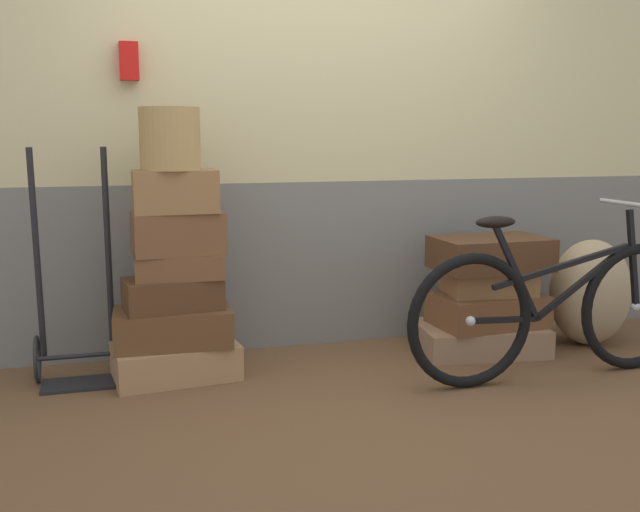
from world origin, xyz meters
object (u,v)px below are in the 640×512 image
at_px(suitcase_1, 173,327).
at_px(suitcase_3, 179,266).
at_px(suitcase_5, 175,191).
at_px(suitcase_8, 488,281).
at_px(suitcase_4, 178,233).
at_px(suitcase_0, 176,361).
at_px(suitcase_2, 173,294).
at_px(wicker_basket, 170,139).
at_px(suitcase_9, 490,253).
at_px(luggage_trolley, 77,326).
at_px(suitcase_6, 479,338).
at_px(burlap_sack, 590,292).
at_px(suitcase_7, 487,309).
at_px(bicycle, 556,310).

height_order(suitcase_1, suitcase_3, suitcase_3).
bearing_deg(suitcase_5, suitcase_8, -0.32).
bearing_deg(suitcase_4, suitcase_8, -3.52).
height_order(suitcase_0, suitcase_2, suitcase_2).
height_order(suitcase_4, wicker_basket, wicker_basket).
xyz_separation_m(suitcase_0, suitcase_4, (0.03, 0.01, 0.68)).
xyz_separation_m(suitcase_8, suitcase_9, (-0.01, -0.02, 0.17)).
height_order(suitcase_0, wicker_basket, wicker_basket).
bearing_deg(suitcase_9, suitcase_1, 178.49).
distance_m(suitcase_3, luggage_trolley, 0.62).
height_order(suitcase_4, suitcase_9, suitcase_4).
bearing_deg(suitcase_0, suitcase_4, 8.11).
bearing_deg(suitcase_4, wicker_basket, -150.56).
bearing_deg(luggage_trolley, suitcase_3, -10.23).
distance_m(suitcase_2, suitcase_6, 1.82).
relative_size(suitcase_5, suitcase_6, 0.58).
bearing_deg(burlap_sack, suitcase_3, 178.87).
height_order(suitcase_7, burlap_sack, burlap_sack).
relative_size(suitcase_1, suitcase_6, 0.83).
bearing_deg(bicycle, suitcase_4, 163.58).
bearing_deg(suitcase_8, suitcase_4, -174.28).
distance_m(suitcase_1, suitcase_8, 1.84).
distance_m(luggage_trolley, bicycle, 2.50).
height_order(suitcase_1, burlap_sack, burlap_sack).
relative_size(suitcase_2, bicycle, 0.29).
distance_m(suitcase_5, wicker_basket, 0.27).
xyz_separation_m(suitcase_7, wicker_basket, (-1.81, 0.01, 1.00)).
bearing_deg(suitcase_6, suitcase_9, -23.96).
height_order(suitcase_7, suitcase_9, suitcase_9).
xyz_separation_m(suitcase_2, suitcase_8, (1.82, -0.01, -0.03)).
relative_size(wicker_basket, bicycle, 0.18).
height_order(suitcase_8, wicker_basket, wicker_basket).
bearing_deg(suitcase_9, suitcase_7, 90.91).
bearing_deg(wicker_basket, bicycle, -15.72).
xyz_separation_m(suitcase_0, suitcase_5, (0.03, 0.00, 0.90)).
xyz_separation_m(suitcase_9, luggage_trolley, (-2.31, 0.13, -0.30)).
bearing_deg(suitcase_3, suitcase_0, -176.82).
height_order(suitcase_0, suitcase_4, suitcase_4).
distance_m(wicker_basket, burlap_sack, 2.65).
bearing_deg(suitcase_3, suitcase_5, 179.08).
relative_size(suitcase_2, burlap_sack, 0.76).
relative_size(suitcase_3, suitcase_4, 0.98).
distance_m(suitcase_0, wicker_basket, 1.16).
distance_m(suitcase_9, luggage_trolley, 2.33).
height_order(suitcase_5, wicker_basket, wicker_basket).
height_order(suitcase_1, suitcase_9, suitcase_9).
bearing_deg(suitcase_2, suitcase_9, -7.68).
relative_size(suitcase_6, wicker_basket, 2.30).
bearing_deg(suitcase_8, burlap_sack, 3.40).
bearing_deg(wicker_basket, burlap_sack, -0.91).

